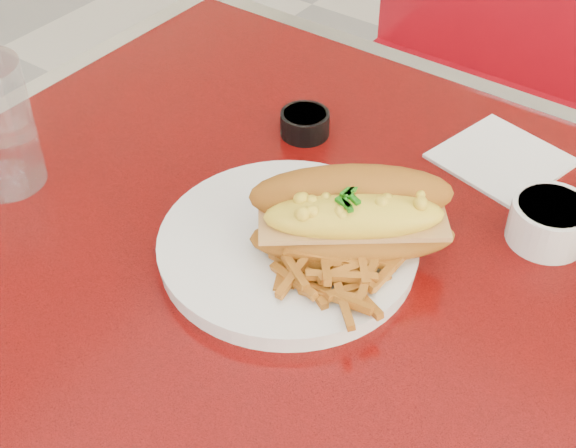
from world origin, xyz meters
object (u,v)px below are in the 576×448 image
Objects in this scene: diner_table at (404,415)px; mac_hoagie at (353,215)px; dinner_plate at (288,246)px; sauce_cup_left at (305,123)px; gravy_ramekin at (549,221)px; fork at (301,274)px.

mac_hoagie is (-0.09, 0.02, 0.22)m from diner_table.
dinner_plate is (-0.15, -0.01, 0.17)m from diner_table.
mac_hoagie is at bearing -43.13° from sauce_cup_left.
dinner_plate is at bearing 173.35° from mac_hoagie.
gravy_ramekin is (0.05, 0.17, 0.19)m from diner_table.
gravy_ramekin is at bearing 40.82° from dinner_plate.
diner_table is 9.77× the size of fork.
gravy_ramekin is (0.20, 0.17, 0.01)m from dinner_plate.
mac_hoagie is 0.21m from gravy_ramekin.
fork is 0.26m from sauce_cup_left.
fork is 1.26× the size of gravy_ramekin.
gravy_ramekin is 0.31m from sauce_cup_left.
diner_table is at bearing 3.11° from dinner_plate.
sauce_cup_left is (-0.26, 0.17, 0.18)m from diner_table.
mac_hoagie reaches higher than fork.
fork is at bearing -128.51° from gravy_ramekin.
mac_hoagie is at bearing 165.70° from diner_table.
gravy_ramekin reaches higher than diner_table.
mac_hoagie reaches higher than dinner_plate.
diner_table is 0.25m from gravy_ramekin.
diner_table is 5.68× the size of mac_hoagie.
dinner_plate is 0.21m from sauce_cup_left.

